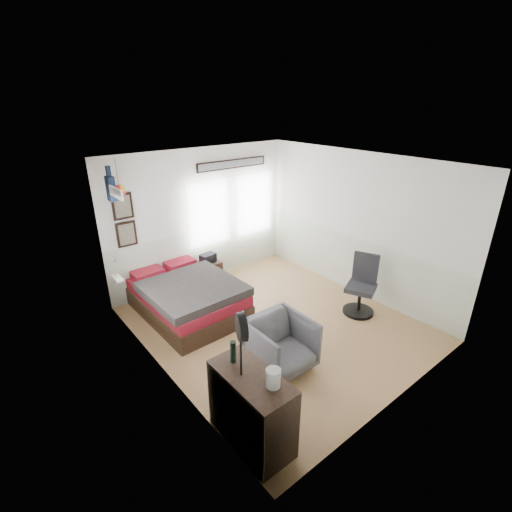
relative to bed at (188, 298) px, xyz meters
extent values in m
cube|color=#AC7D48|center=(0.98, -1.22, -0.32)|extent=(4.00, 4.50, 0.01)
cube|color=silver|center=(0.98, 1.03, 1.03)|extent=(4.00, 0.02, 2.70)
cube|color=silver|center=(0.98, -3.47, 1.03)|extent=(4.00, 0.02, 2.70)
cube|color=silver|center=(-1.02, -1.22, 1.03)|extent=(0.02, 4.50, 2.70)
cube|color=silver|center=(2.98, -1.22, 1.03)|extent=(0.02, 4.50, 2.70)
cube|color=white|center=(0.98, -1.22, 2.38)|extent=(4.00, 4.50, 0.02)
cube|color=beige|center=(0.98, 1.02, 0.23)|extent=(4.00, 0.01, 1.10)
cube|color=beige|center=(-1.01, -1.22, 0.23)|extent=(0.01, 4.50, 1.10)
cube|color=beige|center=(2.97, -1.22, 0.23)|extent=(0.01, 4.50, 1.10)
cube|color=silver|center=(-0.98, -0.67, 1.13)|extent=(0.03, 2.20, 1.35)
cube|color=silver|center=(1.13, 0.99, 1.08)|extent=(0.95, 0.03, 1.30)
cube|color=silver|center=(2.28, 0.99, 1.08)|extent=(0.95, 0.03, 1.30)
cube|color=black|center=(-0.57, 0.99, 1.03)|extent=(0.35, 0.03, 0.45)
cube|color=black|center=(-0.57, 0.99, 1.53)|extent=(0.35, 0.03, 0.45)
cube|color=#7F7259|center=(-0.57, 0.98, 1.03)|extent=(0.27, 0.01, 0.37)
cube|color=#7F7259|center=(-0.57, 0.98, 1.53)|extent=(0.27, 0.01, 0.37)
cube|color=black|center=(1.73, 0.99, 2.00)|extent=(1.65, 0.03, 0.18)
cube|color=gray|center=(1.73, 0.98, 2.00)|extent=(1.58, 0.01, 0.13)
cube|color=white|center=(-0.98, -0.07, 2.03)|extent=(0.02, 0.48, 0.14)
sphere|color=red|center=(-0.67, 0.73, 1.86)|extent=(0.20, 0.20, 0.20)
cube|color=black|center=(0.00, 0.01, -0.15)|extent=(1.46, 2.05, 0.32)
cube|color=maroon|center=(0.00, 0.01, 0.10)|extent=(1.42, 2.01, 0.18)
cube|color=#38322F|center=(0.00, -0.21, 0.26)|extent=(1.51, 1.50, 0.14)
cube|color=maroon|center=(-0.33, 0.82, 0.26)|extent=(0.56, 0.35, 0.14)
cube|color=maroon|center=(0.33, 0.82, 0.26)|extent=(0.56, 0.35, 0.14)
cube|color=black|center=(-0.76, -2.78, 0.13)|extent=(0.48, 1.00, 0.90)
imported|color=slate|center=(0.32, -2.07, 0.06)|extent=(0.83, 0.85, 0.76)
cube|color=black|center=(0.92, 0.77, -0.08)|extent=(0.47, 0.38, 0.46)
cylinder|color=black|center=(2.37, -1.89, -0.29)|extent=(0.54, 0.54, 0.05)
cylinder|color=black|center=(2.37, -1.89, -0.06)|extent=(0.06, 0.06, 0.41)
cube|color=#22222A|center=(2.37, -1.89, 0.18)|extent=(0.63, 0.63, 0.08)
cube|color=#22222A|center=(2.56, -1.81, 0.49)|extent=(0.23, 0.42, 0.54)
cylinder|color=silver|center=(-0.68, -3.03, 0.68)|extent=(0.15, 0.15, 0.20)
cube|color=silver|center=(-0.59, -3.03, 0.69)|extent=(0.02, 0.02, 0.12)
cylinder|color=black|center=(-0.77, -2.49, 0.72)|extent=(0.07, 0.07, 0.26)
cylinder|color=black|center=(-0.83, -2.71, 0.87)|extent=(0.02, 0.02, 0.57)
cylinder|color=black|center=(-0.83, -2.71, 1.18)|extent=(0.17, 0.29, 0.29)
cylinder|color=black|center=(-0.79, -2.71, 1.18)|extent=(0.14, 0.29, 0.31)
cube|color=black|center=(0.92, 0.77, 0.24)|extent=(0.33, 0.24, 0.18)
camera|label=1|loc=(-2.62, -5.18, 3.25)|focal=26.00mm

